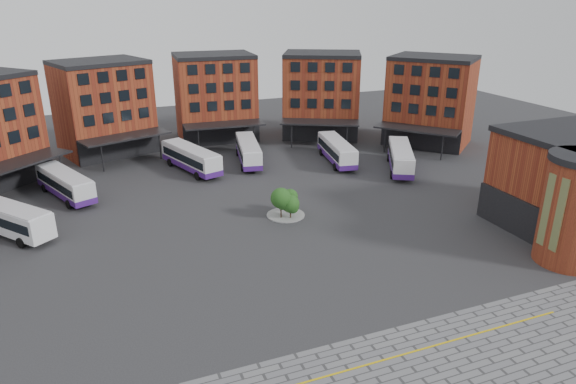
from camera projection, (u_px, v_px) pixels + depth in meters
name	position (u px, v px, depth m)	size (l,w,h in m)	color
ground	(312.00, 266.00, 48.27)	(160.00, 160.00, 0.00)	#28282B
yellow_line	(417.00, 350.00, 36.80)	(26.00, 0.15, 0.02)	gold
main_building	(180.00, 113.00, 77.21)	(94.14, 42.48, 14.60)	brown
east_building	(576.00, 185.00, 53.58)	(17.40, 15.40, 10.60)	brown
tree_island	(286.00, 201.00, 58.23)	(4.40, 4.40, 3.68)	gray
bus_a	(7.00, 217.00, 53.97)	(9.63, 11.12, 3.40)	white
bus_b	(65.00, 184.00, 64.03)	(7.10, 12.00, 3.34)	silver
bus_c	(191.00, 158.00, 73.75)	(6.59, 12.76, 3.52)	silver
bus_d	(248.00, 151.00, 77.39)	(5.04, 12.34, 3.39)	white
bus_e	(337.00, 150.00, 77.61)	(4.81, 12.39, 3.41)	silver
bus_f	(401.00, 157.00, 74.09)	(8.50, 12.25, 3.50)	white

